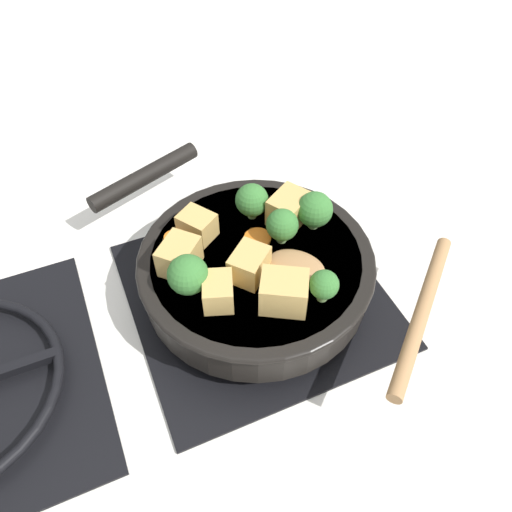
% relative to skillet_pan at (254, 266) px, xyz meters
% --- Properties ---
extents(ground_plane, '(2.40, 2.40, 0.00)m').
position_rel_skillet_pan_xyz_m(ground_plane, '(-0.00, -0.00, -0.05)').
color(ground_plane, white).
extents(front_burner_grate, '(0.31, 0.31, 0.03)m').
position_rel_skillet_pan_xyz_m(front_burner_grate, '(-0.00, -0.00, -0.04)').
color(front_burner_grate, black).
rests_on(front_burner_grate, ground_plane).
extents(skillet_pan, '(0.39, 0.31, 0.05)m').
position_rel_skillet_pan_xyz_m(skillet_pan, '(0.00, 0.00, 0.00)').
color(skillet_pan, black).
rests_on(skillet_pan, front_burner_grate).
extents(wooden_spoon, '(0.23, 0.22, 0.02)m').
position_rel_skillet_pan_xyz_m(wooden_spoon, '(-0.10, -0.09, 0.03)').
color(wooden_spoon, '#A87A4C').
rests_on(wooden_spoon, skillet_pan).
extents(tofu_cube_center_large, '(0.06, 0.06, 0.04)m').
position_rel_skillet_pan_xyz_m(tofu_cube_center_large, '(0.04, -0.06, 0.04)').
color(tofu_cube_center_large, tan).
rests_on(tofu_cube_center_large, skillet_pan).
extents(tofu_cube_near_handle, '(0.05, 0.05, 0.03)m').
position_rel_skillet_pan_xyz_m(tofu_cube_near_handle, '(0.06, 0.05, 0.04)').
color(tofu_cube_near_handle, tan).
rests_on(tofu_cube_near_handle, skillet_pan).
extents(tofu_cube_east_chunk, '(0.06, 0.06, 0.04)m').
position_rel_skillet_pan_xyz_m(tofu_cube_east_chunk, '(0.02, 0.09, 0.04)').
color(tofu_cube_east_chunk, tan).
rests_on(tofu_cube_east_chunk, skillet_pan).
extents(tofu_cube_west_chunk, '(0.06, 0.06, 0.04)m').
position_rel_skillet_pan_xyz_m(tofu_cube_west_chunk, '(-0.08, -0.00, 0.04)').
color(tofu_cube_west_chunk, tan).
rests_on(tofu_cube_west_chunk, skillet_pan).
extents(tofu_cube_back_piece, '(0.06, 0.06, 0.03)m').
position_rel_skillet_pan_xyz_m(tofu_cube_back_piece, '(-0.03, 0.02, 0.04)').
color(tofu_cube_back_piece, tan).
rests_on(tofu_cube_back_piece, skillet_pan).
extents(tofu_cube_front_piece, '(0.05, 0.04, 0.03)m').
position_rel_skillet_pan_xyz_m(tofu_cube_front_piece, '(-0.05, 0.06, 0.04)').
color(tofu_cube_front_piece, tan).
rests_on(tofu_cube_front_piece, skillet_pan).
extents(broccoli_floret_near_spoon, '(0.04, 0.04, 0.05)m').
position_rel_skillet_pan_xyz_m(broccoli_floret_near_spoon, '(0.06, -0.02, 0.05)').
color(broccoli_floret_near_spoon, '#709956').
rests_on(broccoli_floret_near_spoon, skillet_pan).
extents(broccoli_floret_center_top, '(0.04, 0.04, 0.05)m').
position_rel_skillet_pan_xyz_m(broccoli_floret_center_top, '(0.01, -0.09, 0.05)').
color(broccoli_floret_center_top, '#709956').
rests_on(broccoli_floret_center_top, skillet_pan).
extents(broccoli_floret_east_rim, '(0.04, 0.04, 0.05)m').
position_rel_skillet_pan_xyz_m(broccoli_floret_east_rim, '(-0.02, 0.09, 0.05)').
color(broccoli_floret_east_rim, '#709956').
rests_on(broccoli_floret_east_rim, skillet_pan).
extents(broccoli_floret_west_rim, '(0.04, 0.04, 0.05)m').
position_rel_skillet_pan_xyz_m(broccoli_floret_west_rim, '(0.01, -0.04, 0.05)').
color(broccoli_floret_west_rim, '#709956').
rests_on(broccoli_floret_west_rim, skillet_pan).
extents(broccoli_floret_north_edge, '(0.03, 0.03, 0.04)m').
position_rel_skillet_pan_xyz_m(broccoli_floret_north_edge, '(-0.09, -0.04, 0.05)').
color(broccoli_floret_north_edge, '#709956').
rests_on(broccoli_floret_north_edge, skillet_pan).
extents(carrot_slice_orange_thin, '(0.03, 0.03, 0.01)m').
position_rel_skillet_pan_xyz_m(carrot_slice_orange_thin, '(0.02, -0.01, 0.02)').
color(carrot_slice_orange_thin, orange).
rests_on(carrot_slice_orange_thin, skillet_pan).
extents(carrot_slice_near_center, '(0.02, 0.02, 0.01)m').
position_rel_skillet_pan_xyz_m(carrot_slice_near_center, '(0.06, 0.08, 0.02)').
color(carrot_slice_near_center, orange).
rests_on(carrot_slice_near_center, skillet_pan).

